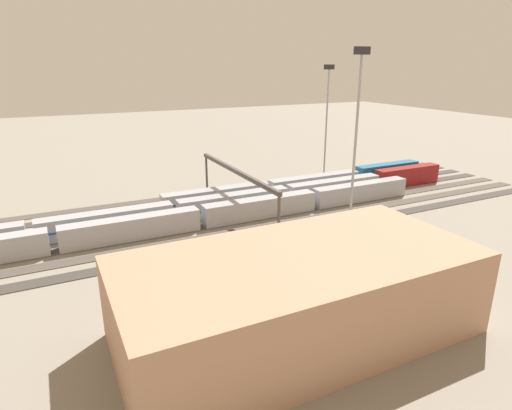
% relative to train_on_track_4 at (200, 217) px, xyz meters
% --- Properties ---
extents(ground_plane, '(400.00, 400.00, 0.00)m').
position_rel_train_on_track_4_xyz_m(ground_plane, '(-7.84, -5.00, -2.02)').
color(ground_plane, gray).
extents(track_bed_0, '(140.00, 2.80, 0.12)m').
position_rel_train_on_track_4_xyz_m(track_bed_0, '(-7.84, -20.00, -1.96)').
color(track_bed_0, '#4C443D').
rests_on(track_bed_0, ground_plane).
extents(track_bed_1, '(140.00, 2.80, 0.12)m').
position_rel_train_on_track_4_xyz_m(track_bed_1, '(-7.84, -15.00, -1.96)').
color(track_bed_1, '#3D3833').
rests_on(track_bed_1, ground_plane).
extents(track_bed_2, '(140.00, 2.80, 0.12)m').
position_rel_train_on_track_4_xyz_m(track_bed_2, '(-7.84, -10.00, -1.96)').
color(track_bed_2, '#3D3833').
rests_on(track_bed_2, ground_plane).
extents(track_bed_3, '(140.00, 2.80, 0.12)m').
position_rel_train_on_track_4_xyz_m(track_bed_3, '(-7.84, -5.00, -1.96)').
color(track_bed_3, '#3D3833').
rests_on(track_bed_3, ground_plane).
extents(track_bed_4, '(140.00, 2.80, 0.12)m').
position_rel_train_on_track_4_xyz_m(track_bed_4, '(-7.84, 0.00, -1.96)').
color(track_bed_4, '#4C443D').
rests_on(track_bed_4, ground_plane).
extents(track_bed_5, '(140.00, 2.80, 0.12)m').
position_rel_train_on_track_4_xyz_m(track_bed_5, '(-7.84, 5.00, -1.96)').
color(track_bed_5, '#4C443D').
rests_on(track_bed_5, ground_plane).
extents(track_bed_6, '(140.00, 2.80, 0.12)m').
position_rel_train_on_track_4_xyz_m(track_bed_6, '(-7.84, 10.00, -1.96)').
color(track_bed_6, '#3D3833').
rests_on(track_bed_6, ground_plane).
extents(train_on_track_4, '(95.60, 3.00, 3.80)m').
position_rel_train_on_track_4_xyz_m(train_on_track_4, '(0.00, 0.00, 0.00)').
color(train_on_track_4, '#A8AAB2').
rests_on(train_on_track_4, ground_plane).
extents(train_on_track_3, '(114.80, 3.06, 4.40)m').
position_rel_train_on_track_4_xyz_m(train_on_track_3, '(-6.66, -5.00, 0.03)').
color(train_on_track_3, maroon).
rests_on(train_on_track_3, ground_plane).
extents(train_on_track_2, '(66.40, 3.06, 4.40)m').
position_rel_train_on_track_4_xyz_m(train_on_track_2, '(-29.05, -10.00, 0.09)').
color(train_on_track_2, '#1E6B9E').
rests_on(train_on_track_2, ground_plane).
extents(light_mast_0, '(2.80, 0.70, 28.11)m').
position_rel_train_on_track_4_xyz_m(light_mast_0, '(-43.63, -23.97, 15.81)').
color(light_mast_0, '#9EA0A5').
rests_on(light_mast_0, ground_plane).
extents(light_mast_1, '(2.80, 0.70, 30.82)m').
position_rel_train_on_track_4_xyz_m(light_mast_1, '(-23.04, 13.30, 17.27)').
color(light_mast_1, '#9EA0A5').
rests_on(light_mast_1, ground_plane).
extents(signal_gantry, '(0.70, 35.00, 8.80)m').
position_rel_train_on_track_4_xyz_m(signal_gantry, '(-9.34, -5.00, 5.63)').
color(signal_gantry, '#4C4742').
rests_on(signal_gantry, ground_plane).
extents(maintenance_shed, '(38.04, 18.18, 9.51)m').
position_rel_train_on_track_4_xyz_m(maintenance_shed, '(1.26, 35.29, 2.73)').
color(maintenance_shed, tan).
rests_on(maintenance_shed, ground_plane).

